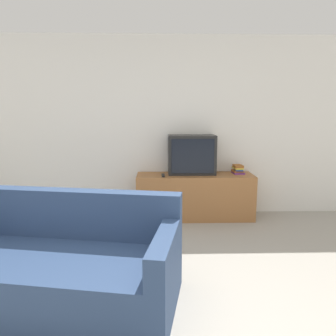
{
  "coord_description": "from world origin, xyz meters",
  "views": [
    {
      "loc": [
        0.13,
        -1.82,
        1.53
      ],
      "look_at": [
        0.24,
        2.18,
        0.83
      ],
      "focal_mm": 35.0,
      "sensor_mm": 36.0,
      "label": 1
    }
  ],
  "objects": [
    {
      "name": "remote_on_stand",
      "position": [
        0.18,
        2.63,
        0.65
      ],
      "size": [
        0.04,
        0.16,
        0.02
      ],
      "rotation": [
        0.0,
        0.0,
        0.02
      ],
      "color": "black",
      "rests_on": "tv_stand"
    },
    {
      "name": "couch",
      "position": [
        -0.77,
        0.69,
        0.28
      ],
      "size": [
        2.21,
        1.29,
        0.85
      ],
      "rotation": [
        0.0,
        0.0,
        -0.18
      ],
      "color": "navy",
      "rests_on": "ground_plane"
    },
    {
      "name": "book_stack",
      "position": [
        1.27,
        2.81,
        0.7
      ],
      "size": [
        0.16,
        0.22,
        0.12
      ],
      "color": "#7A3884",
      "rests_on": "tv_stand"
    },
    {
      "name": "wall_back",
      "position": [
        0.0,
        3.03,
        1.3
      ],
      "size": [
        9.0,
        0.06,
        2.6
      ],
      "color": "white",
      "rests_on": "ground_plane"
    },
    {
      "name": "television",
      "position": [
        0.59,
        2.81,
        0.92
      ],
      "size": [
        0.67,
        0.35,
        0.56
      ],
      "color": "black",
      "rests_on": "tv_stand"
    },
    {
      "name": "tv_stand",
      "position": [
        0.64,
        2.74,
        0.32
      ],
      "size": [
        1.66,
        0.48,
        0.64
      ],
      "color": "#9E6638",
      "rests_on": "ground_plane"
    }
  ]
}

